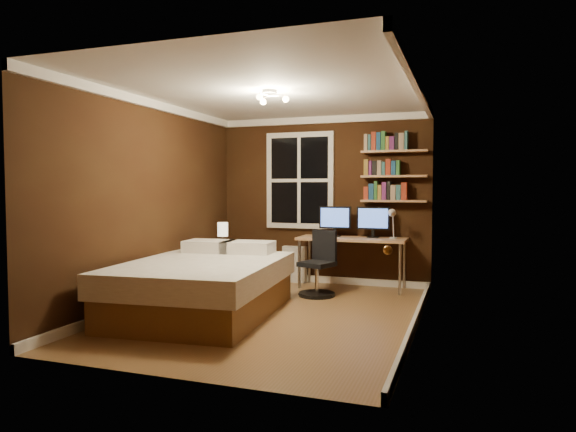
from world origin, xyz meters
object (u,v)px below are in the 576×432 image
(desk, at_px, (352,242))
(radiator, at_px, (295,264))
(bed, at_px, (204,286))
(bedside_lamp, at_px, (223,237))
(monitor_left, at_px, (335,221))
(office_chair, at_px, (319,272))
(nightstand, at_px, (223,270))
(monitor_right, at_px, (373,222))
(desk_lamp, at_px, (393,223))

(desk, bearing_deg, radiator, 167.60)
(bed, height_order, bedside_lamp, bedside_lamp)
(bed, height_order, monitor_left, monitor_left)
(desk, distance_m, office_chair, 0.80)
(nightstand, xyz_separation_m, monitor_right, (2.06, 0.61, 0.70))
(radiator, distance_m, desk_lamp, 1.67)
(monitor_left, height_order, monitor_right, same)
(bed, relative_size, nightstand, 4.66)
(desk, xyz_separation_m, monitor_left, (-0.27, 0.08, 0.28))
(bed, bearing_deg, monitor_left, 59.68)
(desk, bearing_deg, bedside_lamp, -163.25)
(bedside_lamp, height_order, monitor_left, monitor_left)
(bed, distance_m, monitor_left, 2.42)
(radiator, height_order, desk, desk)
(radiator, bearing_deg, bedside_lamp, -138.95)
(desk, bearing_deg, bed, -121.88)
(desk_lamp, bearing_deg, bedside_lamp, -168.90)
(bedside_lamp, relative_size, monitor_left, 0.93)
(bed, distance_m, bedside_lamp, 1.64)
(radiator, relative_size, monitor_right, 1.17)
(bed, height_order, office_chair, office_chair)
(monitor_left, bearing_deg, nightstand, -157.92)
(nightstand, distance_m, monitor_right, 2.26)
(bedside_lamp, bearing_deg, monitor_right, 16.50)
(bed, bearing_deg, nightstand, 103.58)
(bedside_lamp, relative_size, monitor_right, 0.93)
(radiator, bearing_deg, desk, -12.40)
(bedside_lamp, xyz_separation_m, monitor_right, (2.06, 0.61, 0.23))
(bedside_lamp, height_order, radiator, bedside_lamp)
(bedside_lamp, xyz_separation_m, desk_lamp, (2.36, 0.46, 0.23))
(nightstand, height_order, monitor_right, monitor_right)
(nightstand, distance_m, monitor_left, 1.77)
(radiator, relative_size, desk_lamp, 1.24)
(bed, relative_size, monitor_right, 5.04)
(bed, bearing_deg, desk_lamp, 41.75)
(bedside_lamp, xyz_separation_m, radiator, (0.85, 0.74, -0.45))
(desk, relative_size, desk_lamp, 3.49)
(radiator, height_order, desk_lamp, desk_lamp)
(desk, xyz_separation_m, monitor_right, (0.29, 0.08, 0.28))
(bed, xyz_separation_m, monitor_left, (1.00, 2.12, 0.63))
(radiator, xyz_separation_m, desk_lamp, (1.51, -0.28, 0.68))
(monitor_left, bearing_deg, office_chair, -93.04)
(nightstand, xyz_separation_m, desk, (1.78, 0.53, 0.42))
(monitor_right, relative_size, office_chair, 0.54)
(bed, relative_size, desk_lamp, 5.35)
(nightstand, distance_m, desk, 1.90)
(bedside_lamp, bearing_deg, office_chair, -4.51)
(monitor_left, height_order, office_chair, monitor_left)
(monitor_right, height_order, office_chair, monitor_right)
(bedside_lamp, distance_m, radiator, 1.21)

